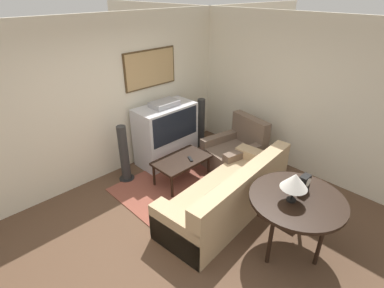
{
  "coord_description": "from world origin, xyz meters",
  "views": [
    {
      "loc": [
        -2.12,
        -2.26,
        3.05
      ],
      "look_at": [
        0.89,
        0.84,
        0.75
      ],
      "focal_mm": 28.0,
      "sensor_mm": 36.0,
      "label": 1
    }
  ],
  "objects": [
    {
      "name": "speaker_tower_left",
      "position": [
        0.12,
        1.71,
        0.49
      ],
      "size": [
        0.27,
        0.27,
        1.03
      ],
      "color": "black",
      "rests_on": "ground_plane"
    },
    {
      "name": "coffee_table",
      "position": [
        0.78,
        0.98,
        0.4
      ],
      "size": [
        0.95,
        0.56,
        0.45
      ],
      "color": "black",
      "rests_on": "ground_plane"
    },
    {
      "name": "armchair",
      "position": [
        1.85,
        0.66,
        0.28
      ],
      "size": [
        1.09,
        0.99,
        0.92
      ],
      "rotation": [
        0.0,
        0.0,
        -1.76
      ],
      "color": "brown",
      "rests_on": "ground_plane"
    },
    {
      "name": "tv",
      "position": [
        1.06,
        1.73,
        0.58
      ],
      "size": [
        1.13,
        0.59,
        1.21
      ],
      "color": "silver",
      "rests_on": "ground_plane"
    },
    {
      "name": "mantel_clock",
      "position": [
        0.94,
        -1.07,
        0.91
      ],
      "size": [
        0.15,
        0.1,
        0.22
      ],
      "color": "black",
      "rests_on": "console_table"
    },
    {
      "name": "ground_plane",
      "position": [
        0.0,
        0.0,
        0.0
      ],
      "size": [
        12.0,
        12.0,
        0.0
      ],
      "primitive_type": "plane",
      "color": "brown"
    },
    {
      "name": "wall_right",
      "position": [
        2.63,
        0.0,
        1.35
      ],
      "size": [
        0.06,
        12.0,
        2.7
      ],
      "color": "beige",
      "rests_on": "ground_plane"
    },
    {
      "name": "area_rug",
      "position": [
        0.68,
        0.92,
        0.01
      ],
      "size": [
        2.01,
        1.54,
        0.01
      ],
      "color": "brown",
      "rests_on": "ground_plane"
    },
    {
      "name": "wall_back",
      "position": [
        0.01,
        2.13,
        1.36
      ],
      "size": [
        12.0,
        0.1,
        2.7
      ],
      "color": "beige",
      "rests_on": "ground_plane"
    },
    {
      "name": "remote",
      "position": [
        0.88,
        0.87,
        0.46
      ],
      "size": [
        0.11,
        0.16,
        0.02
      ],
      "color": "black",
      "rests_on": "coffee_table"
    },
    {
      "name": "table_lamp",
      "position": [
        0.66,
        -1.07,
        1.08
      ],
      "size": [
        0.31,
        0.31,
        0.37
      ],
      "color": "black",
      "rests_on": "console_table"
    },
    {
      "name": "speaker_tower_right",
      "position": [
        2.0,
        1.71,
        0.49
      ],
      "size": [
        0.27,
        0.27,
        1.03
      ],
      "color": "black",
      "rests_on": "ground_plane"
    },
    {
      "name": "couch",
      "position": [
        0.72,
        -0.11,
        0.3
      ],
      "size": [
        2.31,
        1.06,
        0.85
      ],
      "rotation": [
        0.0,
        0.0,
        3.23
      ],
      "color": "tan",
      "rests_on": "ground_plane"
    },
    {
      "name": "console_table",
      "position": [
        0.76,
        -1.1,
        0.74
      ],
      "size": [
        1.14,
        1.14,
        0.81
      ],
      "color": "black",
      "rests_on": "ground_plane"
    }
  ]
}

